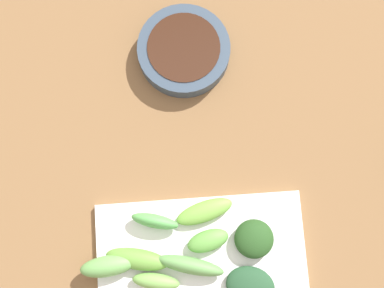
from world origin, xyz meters
TOP-DOWN VIEW (x-y plane):
  - tabletop at (0.00, 0.00)m, footprint 2.10×2.10m
  - sauce_bowl at (-0.18, -0.03)m, footprint 0.15×0.15m
  - serving_plate at (0.13, -0.03)m, footprint 0.15×0.31m
  - broccoli_stalk_0 at (0.08, -0.02)m, footprint 0.05×0.09m
  - broccoli_stalk_1 at (0.16, -0.04)m, footprint 0.05×0.10m
  - broccoli_leafy_2 at (0.13, 0.05)m, footprint 0.06×0.06m
  - broccoli_leafy_3 at (0.19, 0.04)m, footprint 0.08×0.09m
  - broccoli_stalk_4 at (0.15, -0.16)m, footprint 0.04×0.08m
  - broccoli_stalk_5 at (0.18, -0.09)m, footprint 0.04×0.07m
  - broccoli_stalk_6 at (0.12, -0.01)m, footprint 0.05×0.07m
  - broccoli_stalk_7 at (0.14, -0.12)m, footprint 0.05×0.10m
  - broccoli_stalk_8 at (0.09, -0.09)m, footprint 0.04×0.07m

SIDE VIEW (x-z plane):
  - tabletop at x=0.00m, z-range 0.00..0.02m
  - serving_plate at x=0.13m, z-range 0.02..0.03m
  - sauce_bowl at x=-0.18m, z-range 0.02..0.05m
  - broccoli_stalk_0 at x=0.08m, z-range 0.03..0.05m
  - broccoli_leafy_3 at x=0.19m, z-range 0.03..0.05m
  - broccoli_stalk_6 at x=0.12m, z-range 0.03..0.05m
  - broccoli_stalk_5 at x=0.18m, z-range 0.03..0.06m
  - broccoli_stalk_7 at x=0.14m, z-range 0.03..0.06m
  - broccoli_leafy_2 at x=0.13m, z-range 0.03..0.06m
  - broccoli_stalk_1 at x=0.16m, z-range 0.03..0.06m
  - broccoli_stalk_8 at x=0.09m, z-range 0.03..0.06m
  - broccoli_stalk_4 at x=0.15m, z-range 0.03..0.06m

